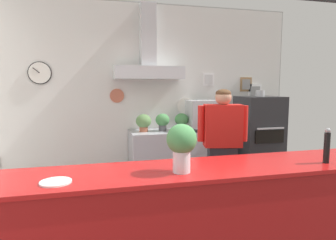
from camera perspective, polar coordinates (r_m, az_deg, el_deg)
The scene contains 12 objects.
back_wall_assembly at distance 4.84m, azimuth -2.89°, elevation 6.14°, with size 4.84×2.76×2.94m.
service_counter at distance 2.50m, azimuth 10.35°, elevation -19.81°, with size 3.65×0.61×1.00m.
back_prep_counter at distance 4.84m, azimuth 2.39°, elevation -7.31°, with size 1.62×0.64×0.90m.
pizza_oven at distance 5.05m, azimuth 17.12°, elevation -3.76°, with size 0.65×0.65×1.54m.
shop_worker at distance 3.62m, azimuth 10.46°, elevation -5.74°, with size 0.59×0.31×1.57m.
espresso_machine at distance 4.81m, azimuth 6.77°, elevation 0.91°, with size 0.48×0.48×0.48m.
potted_oregano at distance 4.66m, azimuth -1.06°, elevation -0.18°, with size 0.22×0.22×0.28m.
potted_sage at distance 4.77m, azimuth 2.65°, elevation -0.06°, with size 0.22×0.22×0.27m.
potted_thyme at distance 4.60m, azimuth -4.75°, elevation -0.37°, with size 0.24×0.24×0.27m.
condiment_plate at distance 2.02m, azimuth -20.95°, elevation -11.16°, with size 0.20×0.20×0.01m.
pepper_grinder at distance 2.65m, azimuth 28.43°, elevation -4.41°, with size 0.05×0.05×0.28m.
basil_vase at distance 2.07m, azimuth 2.66°, elevation -4.85°, with size 0.21×0.21×0.35m.
Camera 1 is at (-0.95, -2.35, 1.61)m, focal length 31.44 mm.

